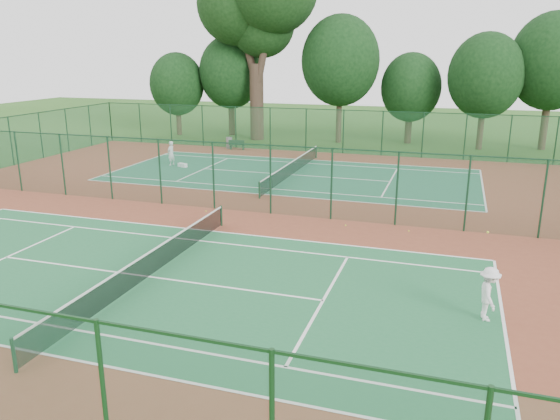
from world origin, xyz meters
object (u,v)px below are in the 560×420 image
object	(u,v)px
player_near	(489,294)
trash_bin	(229,143)
bench	(237,145)
big_tree	(258,2)
player_far	(171,153)
kit_bag	(183,165)

from	to	relation	value
player_near	trash_bin	xyz separation A→B (m)	(-19.50, 26.26, -0.37)
bench	big_tree	bearing A→B (deg)	83.47
big_tree	player_far	bearing A→B (deg)	-97.14
player_far	big_tree	distance (m)	17.77
big_tree	kit_bag	bearing A→B (deg)	-92.65
player_near	big_tree	xyz separation A→B (m)	(-18.87, 31.94, 11.20)
trash_bin	kit_bag	bearing A→B (deg)	-90.16
player_near	kit_bag	distance (m)	26.47
player_far	trash_bin	distance (m)	8.11
big_tree	bench	bearing A→B (deg)	-87.53
player_near	player_far	distance (m)	27.50
trash_bin	bench	distance (m)	1.02
trash_bin	bench	size ratio (longest dim) A/B	0.68
player_near	big_tree	bearing A→B (deg)	20.31
player_near	player_far	size ratio (longest dim) A/B	0.97
player_near	bench	bearing A→B (deg)	25.56
player_far	kit_bag	world-z (taller)	player_far
bench	player_near	bearing A→B (deg)	-63.17
player_far	big_tree	size ratio (longest dim) A/B	0.10
trash_bin	kit_bag	distance (m)	8.40
trash_bin	bench	bearing A→B (deg)	-28.67
player_near	player_far	bearing A→B (deg)	38.21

